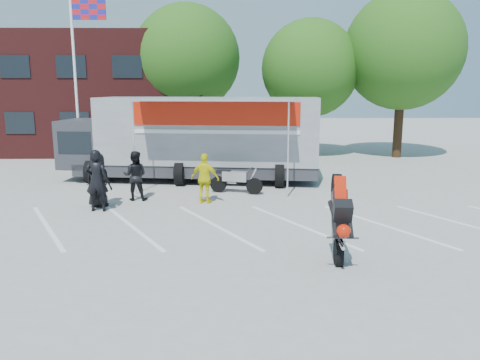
{
  "coord_description": "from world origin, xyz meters",
  "views": [
    {
      "loc": [
        0.73,
        -11.85,
        3.86
      ],
      "look_at": [
        0.89,
        1.18,
        1.3
      ],
      "focal_mm": 35.0,
      "sensor_mm": 36.0,
      "label": 1
    }
  ],
  "objects_px": {
    "transporter_truck": "(198,180)",
    "spectator_leather_a": "(98,180)",
    "spectator_leather_c": "(135,176)",
    "spectator_leather_b": "(97,181)",
    "tree_mid": "(310,69)",
    "tree_right": "(403,51)",
    "flagpole": "(80,61)",
    "tree_left": "(187,58)",
    "spectator_hivis": "(205,179)",
    "stunt_bike_rider": "(335,254)",
    "parked_motorcycle": "(236,193)"
  },
  "relations": [
    {
      "from": "transporter_truck",
      "to": "spectator_leather_b",
      "type": "xyz_separation_m",
      "value": [
        -2.8,
        -4.99,
        0.99
      ]
    },
    {
      "from": "parked_motorcycle",
      "to": "spectator_leather_a",
      "type": "height_order",
      "value": "spectator_leather_a"
    },
    {
      "from": "tree_right",
      "to": "parked_motorcycle",
      "type": "height_order",
      "value": "tree_right"
    },
    {
      "from": "tree_right",
      "to": "spectator_leather_a",
      "type": "xyz_separation_m",
      "value": [
        -13.75,
        -11.22,
        -4.98
      ]
    },
    {
      "from": "tree_right",
      "to": "spectator_leather_c",
      "type": "distance_m",
      "value": 17.12
    },
    {
      "from": "parked_motorcycle",
      "to": "spectator_leather_b",
      "type": "distance_m",
      "value": 5.19
    },
    {
      "from": "tree_left",
      "to": "transporter_truck",
      "type": "height_order",
      "value": "tree_left"
    },
    {
      "from": "tree_mid",
      "to": "spectator_leather_b",
      "type": "relative_size",
      "value": 3.87
    },
    {
      "from": "tree_left",
      "to": "spectator_hivis",
      "type": "height_order",
      "value": "tree_left"
    },
    {
      "from": "tree_right",
      "to": "flagpole",
      "type": "bearing_deg",
      "value": -164.52
    },
    {
      "from": "tree_right",
      "to": "spectator_leather_b",
      "type": "height_order",
      "value": "tree_right"
    },
    {
      "from": "flagpole",
      "to": "spectator_leather_a",
      "type": "relative_size",
      "value": 4.47
    },
    {
      "from": "tree_mid",
      "to": "spectator_leather_a",
      "type": "distance_m",
      "value": 15.18
    },
    {
      "from": "spectator_leather_b",
      "to": "spectator_leather_a",
      "type": "bearing_deg",
      "value": -75.97
    },
    {
      "from": "spectator_leather_c",
      "to": "transporter_truck",
      "type": "bearing_deg",
      "value": -116.58
    },
    {
      "from": "tree_right",
      "to": "spectator_hivis",
      "type": "height_order",
      "value": "tree_right"
    },
    {
      "from": "parked_motorcycle",
      "to": "spectator_leather_b",
      "type": "bearing_deg",
      "value": 135.58
    },
    {
      "from": "transporter_truck",
      "to": "spectator_leather_b",
      "type": "distance_m",
      "value": 5.81
    },
    {
      "from": "parked_motorcycle",
      "to": "spectator_leather_a",
      "type": "distance_m",
      "value": 5.04
    },
    {
      "from": "tree_mid",
      "to": "spectator_leather_b",
      "type": "bearing_deg",
      "value": -125.09
    },
    {
      "from": "flagpole",
      "to": "tree_mid",
      "type": "relative_size",
      "value": 1.04
    },
    {
      "from": "tree_left",
      "to": "spectator_leather_b",
      "type": "bearing_deg",
      "value": -96.99
    },
    {
      "from": "parked_motorcycle",
      "to": "stunt_bike_rider",
      "type": "relative_size",
      "value": 0.95
    },
    {
      "from": "tree_left",
      "to": "spectator_leather_c",
      "type": "distance_m",
      "value": 12.71
    },
    {
      "from": "tree_right",
      "to": "spectator_leather_b",
      "type": "xyz_separation_m",
      "value": [
        -13.63,
        -11.78,
        -4.88
      ]
    },
    {
      "from": "transporter_truck",
      "to": "stunt_bike_rider",
      "type": "bearing_deg",
      "value": -60.03
    },
    {
      "from": "transporter_truck",
      "to": "stunt_bike_rider",
      "type": "xyz_separation_m",
      "value": [
        3.94,
        -9.05,
        0.0
      ]
    },
    {
      "from": "tree_right",
      "to": "parked_motorcycle",
      "type": "xyz_separation_m",
      "value": [
        -9.2,
        -9.27,
        -5.88
      ]
    },
    {
      "from": "tree_mid",
      "to": "spectator_leather_a",
      "type": "bearing_deg",
      "value": -126.74
    },
    {
      "from": "tree_mid",
      "to": "spectator_hivis",
      "type": "xyz_separation_m",
      "value": [
        -5.26,
        -11.31,
        -4.09
      ]
    },
    {
      "from": "tree_left",
      "to": "spectator_leather_a",
      "type": "distance_m",
      "value": 13.67
    },
    {
      "from": "tree_mid",
      "to": "tree_right",
      "type": "height_order",
      "value": "tree_right"
    },
    {
      "from": "transporter_truck",
      "to": "tree_mid",
      "type": "bearing_deg",
      "value": 57.75
    },
    {
      "from": "tree_left",
      "to": "stunt_bike_rider",
      "type": "xyz_separation_m",
      "value": [
        5.11,
        -17.33,
        -5.57
      ]
    },
    {
      "from": "flagpole",
      "to": "spectator_leather_c",
      "type": "relative_size",
      "value": 4.62
    },
    {
      "from": "tree_left",
      "to": "stunt_bike_rider",
      "type": "distance_m",
      "value": 18.91
    },
    {
      "from": "tree_left",
      "to": "spectator_hivis",
      "type": "bearing_deg",
      "value": -81.97
    },
    {
      "from": "spectator_leather_a",
      "to": "spectator_leather_b",
      "type": "bearing_deg",
      "value": 117.98
    },
    {
      "from": "tree_mid",
      "to": "spectator_leather_b",
      "type": "height_order",
      "value": "tree_mid"
    },
    {
      "from": "spectator_leather_c",
      "to": "flagpole",
      "type": "bearing_deg",
      "value": -56.84
    },
    {
      "from": "tree_mid",
      "to": "stunt_bike_rider",
      "type": "bearing_deg",
      "value": -96.6
    },
    {
      "from": "tree_mid",
      "to": "tree_right",
      "type": "relative_size",
      "value": 0.84
    },
    {
      "from": "tree_right",
      "to": "stunt_bike_rider",
      "type": "relative_size",
      "value": 4.25
    },
    {
      "from": "spectator_leather_c",
      "to": "spectator_hivis",
      "type": "bearing_deg",
      "value": 169.98
    },
    {
      "from": "tree_mid",
      "to": "spectator_leather_c",
      "type": "height_order",
      "value": "tree_mid"
    },
    {
      "from": "transporter_truck",
      "to": "tree_right",
      "type": "bearing_deg",
      "value": 38.49
    },
    {
      "from": "tree_mid",
      "to": "spectator_hivis",
      "type": "relative_size",
      "value": 4.47
    },
    {
      "from": "spectator_leather_c",
      "to": "parked_motorcycle",
      "type": "bearing_deg",
      "value": -161.97
    },
    {
      "from": "transporter_truck",
      "to": "spectator_leather_a",
      "type": "distance_m",
      "value": 5.38
    },
    {
      "from": "flagpole",
      "to": "spectator_leather_b",
      "type": "height_order",
      "value": "flagpole"
    }
  ]
}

